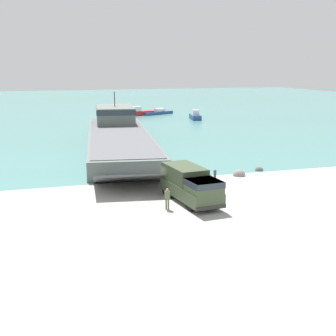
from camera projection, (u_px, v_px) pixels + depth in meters
ground_plane at (158, 192)px, 42.87m from camera, size 240.00×240.00×0.00m
water_surface at (66, 107)px, 131.19m from camera, size 240.00×180.00×0.01m
landing_craft at (118, 134)px, 67.85m from camera, size 14.08×44.74×7.17m
military_truck at (191, 184)px, 39.53m from camera, size 3.33×7.74×2.88m
soldier_on_ramp at (167, 197)px, 37.52m from camera, size 0.50×0.40×1.75m
moored_boat_a at (138, 112)px, 108.27m from camera, size 7.63×3.23×2.06m
moored_boat_b at (158, 112)px, 110.83m from camera, size 8.29×5.35×1.34m
moored_boat_c at (195, 116)px, 100.29m from camera, size 2.78×5.39×2.08m
mooring_bollard at (215, 174)px, 47.96m from camera, size 0.32×0.32×0.90m
shoreline_rock_a at (239, 176)px, 49.20m from camera, size 1.36×1.36×1.36m
shoreline_rock_b at (259, 170)px, 51.66m from camera, size 0.91×0.91×0.91m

